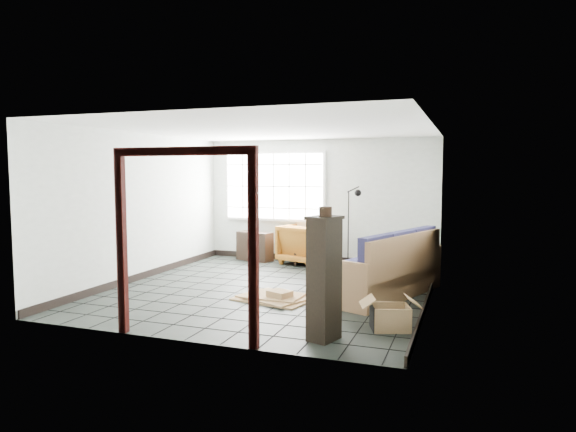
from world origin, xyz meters
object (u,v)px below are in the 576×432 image
at_px(side_table, 310,242).
at_px(tall_shelf, 324,277).
at_px(futon_sofa, 387,272).
at_px(armchair, 305,242).

height_order(side_table, tall_shelf, tall_shelf).
distance_m(futon_sofa, tall_shelf, 2.38).
distance_m(futon_sofa, armchair, 3.04).
bearing_deg(side_table, tall_shelf, -70.84).
distance_m(futon_sofa, side_table, 2.88).
bearing_deg(tall_shelf, armchair, 128.31).
bearing_deg(futon_sofa, tall_shelf, -77.92).
xyz_separation_m(armchair, side_table, (0.14, -0.09, 0.03)).
bearing_deg(armchair, tall_shelf, 127.45).
bearing_deg(armchair, side_table, 162.86).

